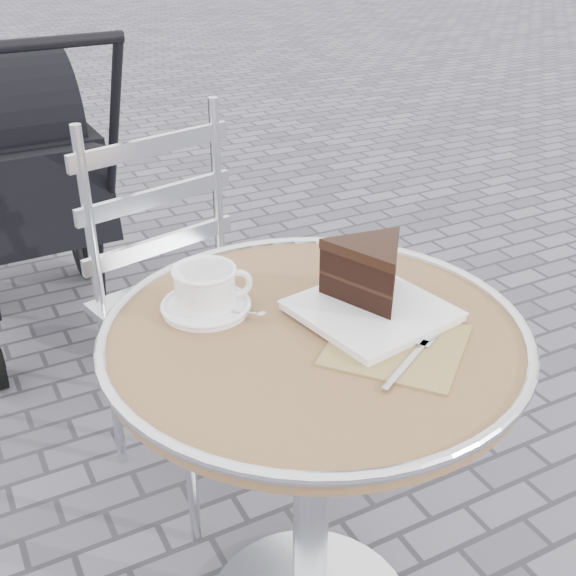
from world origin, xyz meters
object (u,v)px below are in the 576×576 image
cappuccino_set (206,292)px  bistro_chair (179,263)px  baby_stroller (22,192)px  cake_plate_set (371,280)px  cafe_table (313,408)px

cappuccino_set → bistro_chair: size_ratio=0.17×
cappuccino_set → baby_stroller: baby_stroller is taller
baby_stroller → cake_plate_set: bearing=-78.1°
cappuccino_set → bistro_chair: 0.53m
cappuccino_set → bistro_chair: (0.11, 0.49, -0.19)m
cafe_table → baby_stroller: 1.59m
bistro_chair → baby_stroller: size_ratio=0.87×
cappuccino_set → baby_stroller: bearing=107.4°
cafe_table → cappuccino_set: (-0.13, 0.15, 0.20)m
cafe_table → bistro_chair: 0.63m
cafe_table → cake_plate_set: (0.12, 0.02, 0.22)m
bistro_chair → baby_stroller: (-0.22, 0.94, -0.10)m
bistro_chair → baby_stroller: 0.97m
cappuccino_set → cake_plate_set: (0.25, -0.13, 0.02)m
cafe_table → bistro_chair: (-0.02, 0.63, 0.01)m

